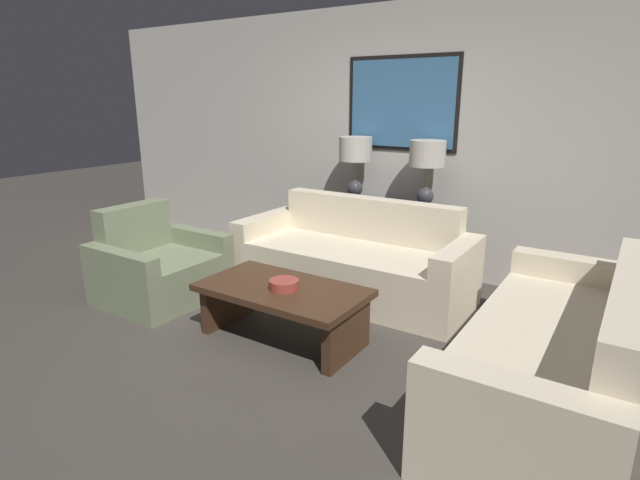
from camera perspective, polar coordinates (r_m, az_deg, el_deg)
The scene contains 10 objects.
ground_plane at distance 3.63m, azimuth -8.01°, elevation -13.22°, with size 20.00×20.00×0.00m, color #3D3833.
back_wall at distance 5.25m, azimuth 9.37°, elevation 11.10°, with size 8.25×0.12×2.65m.
console_table at distance 5.17m, azimuth 7.64°, elevation 0.25°, with size 1.20×0.40×0.74m.
table_lamp_left at distance 5.19m, azimuth 4.08°, elevation 9.64°, with size 0.34×0.34×0.64m.
table_lamp_right at distance 4.86m, azimuth 12.15°, elevation 8.90°, with size 0.34×0.34×0.64m.
couch_by_back_wall at distance 4.60m, azimuth 3.82°, elevation -2.59°, with size 2.15×0.88×0.85m.
couch_by_side at distance 3.30m, azimuth 25.34°, elevation -12.01°, with size 0.88×2.15×0.85m.
coffee_table at distance 3.73m, azimuth -4.28°, elevation -6.92°, with size 1.24×0.68×0.42m.
decorative_bowl at distance 3.64m, azimuth -4.14°, elevation -5.09°, with size 0.22×0.22×0.07m.
armchair_near_back_wall at distance 4.74m, azimuth -17.96°, elevation -3.10°, with size 0.86×0.98×0.83m.
Camera 1 is at (2.13, -2.35, 1.76)m, focal length 28.00 mm.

